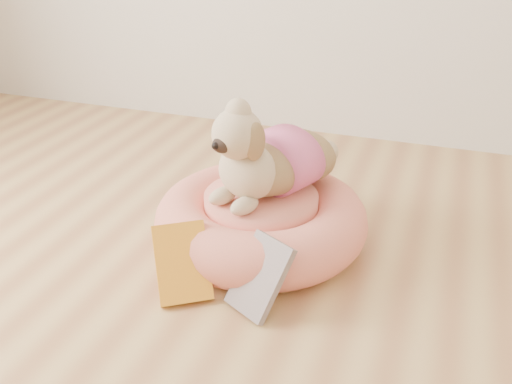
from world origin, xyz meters
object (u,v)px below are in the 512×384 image
(pet_bed, at_px, (261,220))
(dog, at_px, (269,142))
(book_yellow, at_px, (182,263))
(book_white, at_px, (260,276))

(pet_bed, relative_size, dog, 1.47)
(pet_bed, distance_m, book_yellow, 0.36)
(pet_bed, height_order, book_white, book_white)
(book_yellow, relative_size, book_white, 1.02)
(pet_bed, height_order, book_yellow, book_yellow)
(book_white, bearing_deg, dog, 133.69)
(dog, xyz_separation_m, book_yellow, (-0.14, -0.37, -0.26))
(pet_bed, relative_size, book_white, 3.12)
(dog, distance_m, book_white, 0.45)
(pet_bed, relative_size, book_yellow, 3.06)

